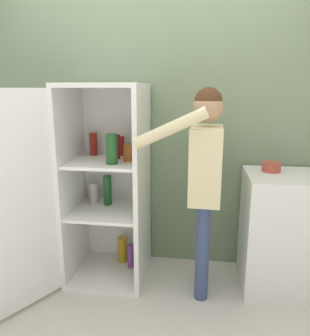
# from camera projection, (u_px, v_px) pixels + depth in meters

# --- Properties ---
(ground_plane) EXTENTS (12.00, 12.00, 0.00)m
(ground_plane) POSITION_uv_depth(u_px,v_px,m) (131.00, 325.00, 2.22)
(ground_plane) COLOR beige
(wall_back) EXTENTS (7.00, 0.06, 2.55)m
(wall_back) POSITION_uv_depth(u_px,v_px,m) (152.00, 123.00, 2.87)
(wall_back) COLOR gray
(wall_back) RESTS_ON ground_plane
(refrigerator) EXTENTS (0.98, 1.17, 1.61)m
(refrigerator) POSITION_uv_depth(u_px,v_px,m) (92.00, 187.00, 2.62)
(refrigerator) COLOR white
(refrigerator) RESTS_ON ground_plane
(person) EXTENTS (0.61, 0.52, 1.58)m
(person) POSITION_uv_depth(u_px,v_px,m) (205.00, 168.00, 2.36)
(person) COLOR #384770
(person) RESTS_ON ground_plane
(counter) EXTENTS (0.74, 0.58, 0.93)m
(counter) POSITION_uv_depth(u_px,v_px,m) (291.00, 232.00, 2.57)
(counter) COLOR white
(counter) RESTS_ON ground_plane
(bowl) EXTENTS (0.15, 0.15, 0.07)m
(bowl) POSITION_uv_depth(u_px,v_px,m) (271.00, 167.00, 2.56)
(bowl) COLOR #B24738
(bowl) RESTS_ON counter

